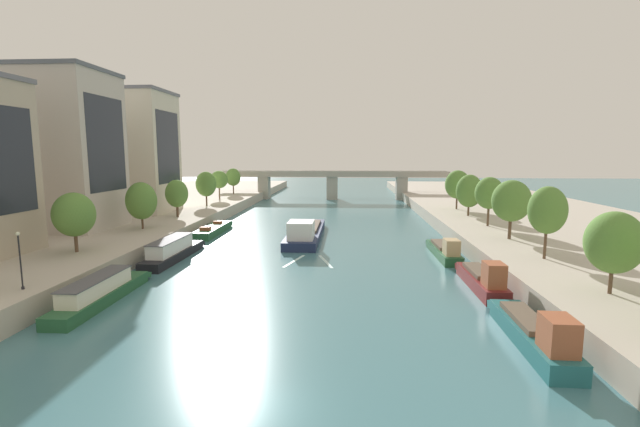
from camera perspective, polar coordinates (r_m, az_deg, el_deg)
The scene contains 27 objects.
ground_plane at distance 23.35m, azimuth -8.15°, elevation -23.68°, with size 400.00×400.00×0.00m, color #42757F.
quay_left at distance 85.49m, azimuth -24.63°, elevation -0.36°, with size 36.00×170.00×2.03m, color #B7AD9E.
quay_right at distance 81.77m, azimuth 26.65°, elevation -0.82°, with size 36.00×170.00×2.03m, color #B7AD9E.
barge_midriver at distance 62.89m, azimuth -1.92°, elevation -2.39°, with size 4.52×21.09×3.41m.
wake_behind_barge at distance 49.95m, azimuth -1.33°, elevation -6.23°, with size 5.60×5.88×0.03m.
moored_boat_left_lone at distance 40.54m, azimuth -26.61°, elevation -9.06°, with size 2.32×13.33×2.30m.
moored_boat_left_end at distance 53.40m, azimuth -18.59°, elevation -4.57°, with size 2.85×13.64×2.55m.
moored_boat_left_gap_after at distance 68.89m, azimuth -13.70°, elevation -2.04°, with size 2.69×12.97×2.23m.
moored_boat_right_end at distance 31.69m, azimuth 26.01°, elevation -13.72°, with size 2.40×11.54×3.19m.
moored_boat_right_upstream at distance 42.45m, azimuth 20.31°, elevation -7.98°, with size 2.14×10.88×3.21m.
moored_boat_right_near at distance 53.84m, azimuth 15.84°, elevation -4.61°, with size 2.23×11.42×2.76m.
tree_left_second at distance 51.44m, azimuth -29.31°, elevation -0.13°, with size 4.12×4.12×6.17m.
tree_left_midway at distance 63.44m, azimuth -22.19°, elevation 1.53°, with size 4.03×4.03×6.30m.
tree_left_end_of_row at distance 73.52m, azimuth -18.11°, elevation 2.47°, with size 3.55×3.55×5.94m.
tree_left_far at distance 87.26m, azimuth -14.58°, elevation 3.72°, with size 3.90×3.90×6.62m.
tree_left_third at distance 98.88m, azimuth -12.97°, elevation 4.31°, with size 3.83×3.83×6.29m.
tree_left_by_lamp at distance 110.74m, azimuth -11.21°, elevation 4.66°, with size 3.64×3.64×6.40m.
tree_right_by_lamp at distance 37.94m, azimuth 33.88°, elevation -3.15°, with size 3.91×3.91×6.04m.
tree_right_midway at distance 47.16m, azimuth 27.44°, elevation 0.37°, with size 3.53×3.53×7.03m.
tree_right_third at distance 56.35m, azimuth 23.60°, elevation 1.50°, with size 4.47×4.47×7.01m.
tree_right_end_of_row at distance 65.36m, azimuth 21.12°, elevation 2.49°, with size 3.88×3.88×6.86m.
tree_right_second at distance 75.08m, azimuth 18.81°, elevation 2.79°, with size 4.19×4.19×6.71m.
tree_right_past_mid at distance 83.35m, azimuth 17.41°, elevation 3.61°, with size 4.39×4.39×7.07m.
lamppost_left_bank at distance 39.68m, azimuth -34.40°, elevation -4.78°, with size 0.28×0.28×4.39m.
building_left_corner at distance 68.10m, azimuth -30.47°, elevation 7.10°, with size 12.72×11.44×21.01m.
building_left_tall at distance 83.03m, azimuth -23.73°, elevation 7.33°, with size 15.01×11.59×20.62m.
bridge_far at distance 116.59m, azimuth 1.59°, elevation 4.21°, with size 60.45×4.40×7.48m.
Camera 1 is at (4.30, -19.44, 12.19)m, focal length 24.65 mm.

